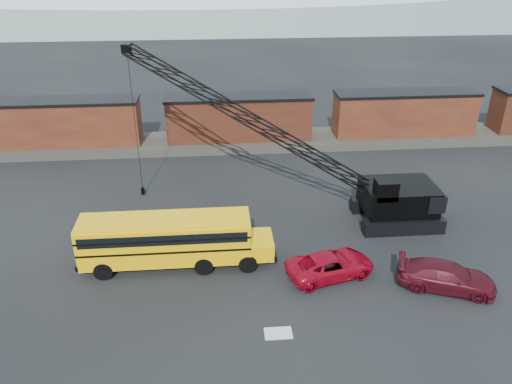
# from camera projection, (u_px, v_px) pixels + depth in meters

# --- Properties ---
(ground) EXTENTS (160.00, 160.00, 0.00)m
(ground) POSITION_uv_depth(u_px,v_px,m) (261.00, 285.00, 28.59)
(ground) COLOR black
(ground) RESTS_ON ground
(gravel_berm) EXTENTS (120.00, 5.00, 0.70)m
(gravel_berm) POSITION_uv_depth(u_px,v_px,m) (239.00, 141.00, 47.99)
(gravel_berm) COLOR #4A443C
(gravel_berm) RESTS_ON ground
(boxcar_west_near) EXTENTS (13.70, 3.10, 4.17)m
(boxcar_west_near) POSITION_uv_depth(u_px,v_px,m) (65.00, 122.00, 45.68)
(boxcar_west_near) COLOR #481714
(boxcar_west_near) RESTS_ON gravel_berm
(boxcar_mid) EXTENTS (13.70, 3.10, 4.17)m
(boxcar_mid) POSITION_uv_depth(u_px,v_px,m) (239.00, 117.00, 46.90)
(boxcar_mid) COLOR #512016
(boxcar_mid) RESTS_ON gravel_berm
(boxcar_east_near) EXTENTS (13.70, 3.10, 4.17)m
(boxcar_east_near) POSITION_uv_depth(u_px,v_px,m) (404.00, 113.00, 48.12)
(boxcar_east_near) COLOR #481714
(boxcar_east_near) RESTS_ON gravel_berm
(snow_patch) EXTENTS (1.40, 0.90, 0.02)m
(snow_patch) POSITION_uv_depth(u_px,v_px,m) (278.00, 333.00, 25.07)
(snow_patch) COLOR silver
(snow_patch) RESTS_ON ground
(school_bus) EXTENTS (11.65, 2.65, 3.19)m
(school_bus) POSITION_uv_depth(u_px,v_px,m) (172.00, 239.00, 29.63)
(school_bus) COLOR #FFB405
(school_bus) RESTS_ON ground
(red_pickup) EXTENTS (5.65, 3.68, 1.45)m
(red_pickup) POSITION_uv_depth(u_px,v_px,m) (330.00, 265.00, 29.12)
(red_pickup) COLOR #A2071C
(red_pickup) RESTS_ON ground
(maroon_suv) EXTENTS (5.80, 3.91, 1.56)m
(maroon_suv) POSITION_uv_depth(u_px,v_px,m) (446.00, 276.00, 28.02)
(maroon_suv) COLOR #480C17
(maroon_suv) RESTS_ON ground
(crawler_crane) EXTENTS (21.40, 8.17, 11.63)m
(crawler_crane) POSITION_uv_depth(u_px,v_px,m) (254.00, 122.00, 33.92)
(crawler_crane) COLOR black
(crawler_crane) RESTS_ON ground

